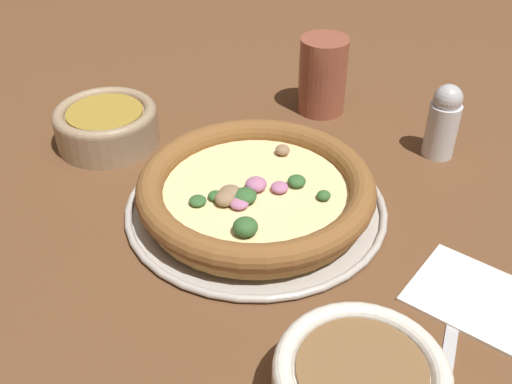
# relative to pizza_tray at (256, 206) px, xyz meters

# --- Properties ---
(ground_plane) EXTENTS (3.00, 3.00, 0.00)m
(ground_plane) POSITION_rel_pizza_tray_xyz_m (0.00, 0.00, -0.00)
(ground_plane) COLOR brown
(pizza_tray) EXTENTS (0.32, 0.32, 0.01)m
(pizza_tray) POSITION_rel_pizza_tray_xyz_m (0.00, 0.00, 0.00)
(pizza_tray) COLOR #B7B2A8
(pizza_tray) RESTS_ON ground_plane
(pizza) EXTENTS (0.29, 0.29, 0.04)m
(pizza) POSITION_rel_pizza_tray_xyz_m (0.00, -0.00, 0.03)
(pizza) COLOR tan
(pizza) RESTS_ON pizza_tray
(bowl_near) EXTENTS (0.14, 0.14, 0.06)m
(bowl_near) POSITION_rel_pizza_tray_xyz_m (-0.26, 0.03, 0.03)
(bowl_near) COLOR #9E8466
(bowl_near) RESTS_ON ground_plane
(drinking_cup) EXTENTS (0.07, 0.07, 0.12)m
(drinking_cup) POSITION_rel_pizza_tray_xyz_m (-0.04, 0.27, 0.05)
(drinking_cup) COLOR brown
(drinking_cup) RESTS_ON ground_plane
(napkin) EXTENTS (0.15, 0.12, 0.01)m
(napkin) POSITION_rel_pizza_tray_xyz_m (0.27, -0.02, -0.00)
(napkin) COLOR white
(napkin) RESTS_ON ground_plane
(fork) EXTENTS (0.04, 0.19, 0.00)m
(fork) POSITION_rel_pizza_tray_xyz_m (0.26, -0.05, -0.00)
(fork) COLOR #B7B7BC
(fork) RESTS_ON ground_plane
(pepper_shaker) EXTENTS (0.04, 0.04, 0.11)m
(pepper_shaker) POSITION_rel_pizza_tray_xyz_m (0.16, 0.23, 0.05)
(pepper_shaker) COLOR silver
(pepper_shaker) RESTS_ON ground_plane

